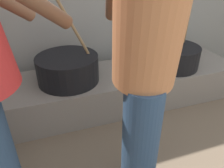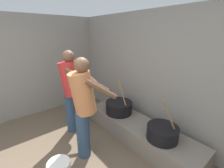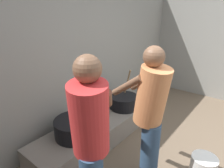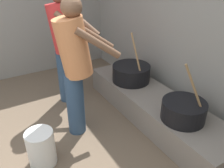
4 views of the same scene
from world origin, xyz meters
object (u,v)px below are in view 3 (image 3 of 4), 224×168
(cooking_pot_main, at_px, (124,102))
(cooking_pot_secondary, at_px, (75,127))
(cook_in_orange_shirt, at_px, (150,111))
(cook_in_red_shirt, at_px, (90,138))

(cooking_pot_main, height_order, cooking_pot_secondary, cooking_pot_secondary)
(cooking_pot_secondary, height_order, cook_in_orange_shirt, cook_in_orange_shirt)
(cooking_pot_main, bearing_deg, cooking_pot_secondary, 177.67)
(cooking_pot_main, relative_size, cooking_pot_secondary, 0.97)
(cooking_pot_secondary, bearing_deg, cook_in_orange_shirt, -74.60)
(cooking_pot_secondary, bearing_deg, cooking_pot_main, -2.33)
(cooking_pot_secondary, height_order, cook_in_red_shirt, cook_in_red_shirt)
(cooking_pot_main, distance_m, cook_in_red_shirt, 1.71)
(cooking_pot_secondary, distance_m, cook_in_red_shirt, 1.00)
(cooking_pot_secondary, xyz_separation_m, cook_in_orange_shirt, (0.25, -0.90, 0.44))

